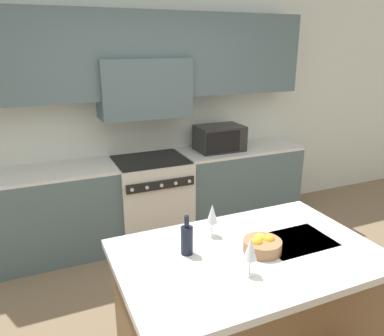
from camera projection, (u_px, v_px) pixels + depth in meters
name	position (u px, v px, depth m)	size (l,w,h in m)	color
back_cabinetry	(140.00, 91.00, 4.01)	(10.00, 0.46, 2.70)	silver
back_counter	(151.00, 198.00, 4.16)	(3.65, 0.62, 0.92)	#4C6066
range_stove	(152.00, 199.00, 4.14)	(0.78, 0.70, 0.92)	beige
microwave	(220.00, 138.00, 4.28)	(0.52, 0.38, 0.29)	black
kitchen_island	(245.00, 316.00, 2.33)	(1.53, 0.98, 0.92)	brown
wine_bottle	(187.00, 239.00, 2.15)	(0.07, 0.07, 0.24)	black
wine_glass_near	(250.00, 250.00, 1.93)	(0.07, 0.07, 0.22)	white
wine_glass_far	(212.00, 214.00, 2.34)	(0.07, 0.07, 0.22)	white
fruit_bowl	(262.00, 245.00, 2.19)	(0.22, 0.22, 0.10)	#996B47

